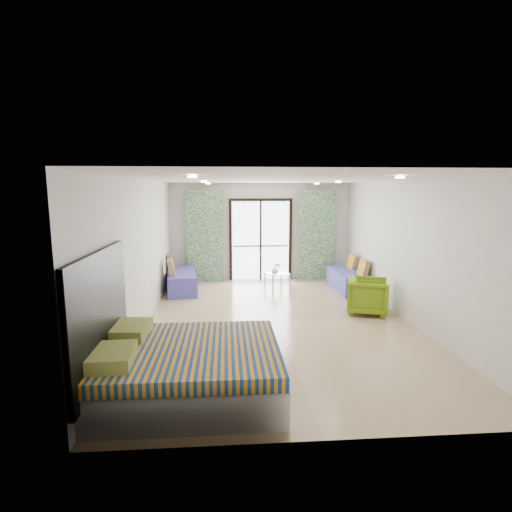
{
  "coord_description": "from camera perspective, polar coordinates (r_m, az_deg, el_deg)",
  "views": [
    {
      "loc": [
        -0.97,
        -7.35,
        2.49
      ],
      "look_at": [
        -0.35,
        0.79,
        1.15
      ],
      "focal_mm": 28.0,
      "sensor_mm": 36.0,
      "label": 1
    }
  ],
  "objects": [
    {
      "name": "floor",
      "position": [
        7.83,
        3.05,
        -9.25
      ],
      "size": [
        5.0,
        7.5,
        0.01
      ],
      "primitive_type": null,
      "color": "tan",
      "rests_on": "ground"
    },
    {
      "name": "ceiling",
      "position": [
        7.42,
        3.24,
        10.92
      ],
      "size": [
        5.0,
        7.5,
        0.01
      ],
      "primitive_type": null,
      "color": "silver",
      "rests_on": "ground"
    },
    {
      "name": "wall_back",
      "position": [
        11.21,
        0.65,
        3.48
      ],
      "size": [
        5.0,
        0.01,
        2.7
      ],
      "primitive_type": null,
      "color": "silver",
      "rests_on": "ground"
    },
    {
      "name": "wall_front",
      "position": [
        3.9,
        10.36,
        -7.85
      ],
      "size": [
        5.0,
        0.01,
        2.7
      ],
      "primitive_type": null,
      "color": "silver",
      "rests_on": "ground"
    },
    {
      "name": "wall_left",
      "position": [
        7.6,
        -15.9,
        0.33
      ],
      "size": [
        0.01,
        7.5,
        2.7
      ],
      "primitive_type": null,
      "color": "silver",
      "rests_on": "ground"
    },
    {
      "name": "wall_right",
      "position": [
        8.21,
        20.71,
        0.73
      ],
      "size": [
        0.01,
        7.5,
        2.7
      ],
      "primitive_type": null,
      "color": "silver",
      "rests_on": "ground"
    },
    {
      "name": "balcony_door",
      "position": [
        11.19,
        0.66,
        3.0
      ],
      "size": [
        1.76,
        0.08,
        2.28
      ],
      "color": "black",
      "rests_on": "floor"
    },
    {
      "name": "balcony_rail",
      "position": [
        11.23,
        0.65,
        1.44
      ],
      "size": [
        1.52,
        0.03,
        0.04
      ],
      "primitive_type": "cube",
      "color": "#595451",
      "rests_on": "balcony_door"
    },
    {
      "name": "curtain_left",
      "position": [
        11.01,
        -7.34,
        2.78
      ],
      "size": [
        1.0,
        0.1,
        2.5
      ],
      "primitive_type": "cube",
      "color": "silver",
      "rests_on": "floor"
    },
    {
      "name": "curtain_right",
      "position": [
        11.28,
        8.61,
        2.91
      ],
      "size": [
        1.0,
        0.1,
        2.5
      ],
      "primitive_type": "cube",
      "color": "silver",
      "rests_on": "floor"
    },
    {
      "name": "downlight_a",
      "position": [
        5.37,
        -9.09,
        11.11
      ],
      "size": [
        0.12,
        0.12,
        0.02
      ],
      "primitive_type": "cylinder",
      "color": "#FFE0B2",
      "rests_on": "ceiling"
    },
    {
      "name": "downlight_b",
      "position": [
        5.86,
        19.88,
        10.52
      ],
      "size": [
        0.12,
        0.12,
        0.02
      ],
      "primitive_type": "cylinder",
      "color": "#FFE0B2",
      "rests_on": "ceiling"
    },
    {
      "name": "downlight_c",
      "position": [
        8.37,
        -7.41,
        10.47
      ],
      "size": [
        0.12,
        0.12,
        0.02
      ],
      "primitive_type": "cylinder",
      "color": "#FFE0B2",
      "rests_on": "ceiling"
    },
    {
      "name": "downlight_d",
      "position": [
        8.69,
        11.69,
        10.32
      ],
      "size": [
        0.12,
        0.12,
        0.02
      ],
      "primitive_type": "cylinder",
      "color": "#FFE0B2",
      "rests_on": "ceiling"
    },
    {
      "name": "downlight_e",
      "position": [
        10.36,
        -6.83,
        10.25
      ],
      "size": [
        0.12,
        0.12,
        0.02
      ],
      "primitive_type": "cylinder",
      "color": "#FFE0B2",
      "rests_on": "ceiling"
    },
    {
      "name": "downlight_f",
      "position": [
        10.62,
        8.69,
        10.19
      ],
      "size": [
        0.12,
        0.12,
        0.02
      ],
      "primitive_type": "cylinder",
      "color": "#FFE0B2",
      "rests_on": "ceiling"
    },
    {
      "name": "headboard",
      "position": [
        5.1,
        -21.32,
        -7.75
      ],
      "size": [
        0.06,
        2.1,
        1.5
      ],
      "primitive_type": "cube",
      "color": "black",
      "rests_on": "floor"
    },
    {
      "name": "switch_plate",
      "position": [
        6.27,
        -18.11,
        -4.45
      ],
      "size": [
        0.02,
        0.1,
        0.1
      ],
      "primitive_type": "cube",
      "color": "silver",
      "rests_on": "wall_left"
    },
    {
      "name": "bed",
      "position": [
        5.17,
        -9.96,
        -15.65
      ],
      "size": [
        2.24,
        1.83,
        0.77
      ],
      "color": "silver",
      "rests_on": "floor"
    },
    {
      "name": "daybed_left",
      "position": [
        10.23,
        -10.69,
        -3.38
      ],
      "size": [
        0.92,
        1.84,
        0.87
      ],
      "rotation": [
        0.0,
        0.0,
        0.14
      ],
      "color": "#4C47AA",
      "rests_on": "floor"
    },
    {
      "name": "daybed_right",
      "position": [
        10.37,
        13.1,
        -3.32
      ],
      "size": [
        0.69,
        1.72,
        0.85
      ],
      "rotation": [
        0.0,
        0.0,
        0.02
      ],
      "color": "#4C47AA",
      "rests_on": "floor"
    },
    {
      "name": "coffee_table",
      "position": [
        10.41,
        3.04,
        -2.69
      ],
      "size": [
        0.71,
        0.71,
        0.64
      ],
      "rotation": [
        0.0,
        0.0,
        0.34
      ],
      "color": "silver",
      "rests_on": "floor"
    },
    {
      "name": "vase",
      "position": [
        10.33,
        2.66,
        -2.03
      ],
      "size": [
        0.21,
        0.22,
        0.18
      ],
      "primitive_type": "imported",
      "rotation": [
        0.0,
        0.0,
        0.19
      ],
      "color": "white",
      "rests_on": "coffee_table"
    },
    {
      "name": "armchair",
      "position": [
        8.51,
        15.66,
        -5.27
      ],
      "size": [
        0.93,
        0.96,
        0.8
      ],
      "primitive_type": "imported",
      "rotation": [
        0.0,
        0.0,
        1.25
      ],
      "color": "#688E12",
      "rests_on": "floor"
    }
  ]
}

